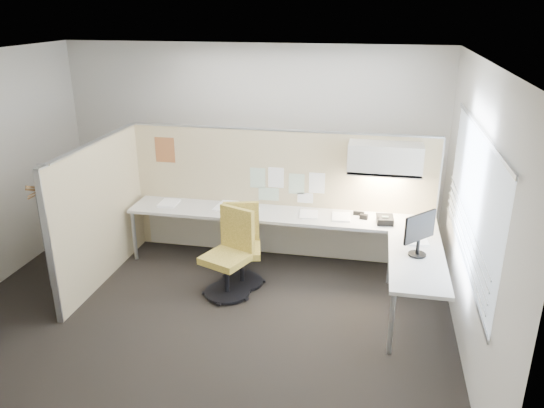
% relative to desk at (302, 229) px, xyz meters
% --- Properties ---
extents(floor, '(5.50, 4.50, 0.01)m').
position_rel_desk_xyz_m(floor, '(-0.93, -1.13, -0.61)').
color(floor, black).
rests_on(floor, ground).
extents(ceiling, '(5.50, 4.50, 0.01)m').
position_rel_desk_xyz_m(ceiling, '(-0.93, -1.13, 2.20)').
color(ceiling, white).
rests_on(ceiling, wall_back).
extents(wall_back, '(5.50, 0.02, 2.80)m').
position_rel_desk_xyz_m(wall_back, '(-0.93, 1.12, 0.80)').
color(wall_back, beige).
rests_on(wall_back, ground).
extents(wall_front, '(5.50, 0.02, 2.80)m').
position_rel_desk_xyz_m(wall_front, '(-0.93, -3.38, 0.80)').
color(wall_front, beige).
rests_on(wall_front, ground).
extents(wall_right, '(0.02, 4.50, 2.80)m').
position_rel_desk_xyz_m(wall_right, '(1.82, -1.13, 0.80)').
color(wall_right, beige).
rests_on(wall_right, ground).
extents(window_pane, '(0.01, 2.80, 1.30)m').
position_rel_desk_xyz_m(window_pane, '(1.79, -1.13, 0.95)').
color(window_pane, '#ACBBC7').
rests_on(window_pane, wall_right).
extents(partition_back, '(4.10, 0.06, 1.75)m').
position_rel_desk_xyz_m(partition_back, '(-0.38, 0.47, 0.27)').
color(partition_back, beige).
rests_on(partition_back, floor).
extents(partition_left, '(0.06, 2.20, 1.75)m').
position_rel_desk_xyz_m(partition_left, '(-2.43, -0.63, 0.27)').
color(partition_left, beige).
rests_on(partition_left, floor).
extents(desk, '(4.00, 2.07, 0.73)m').
position_rel_desk_xyz_m(desk, '(0.00, 0.00, 0.00)').
color(desk, beige).
rests_on(desk, floor).
extents(overhead_bin, '(0.90, 0.36, 0.38)m').
position_rel_desk_xyz_m(overhead_bin, '(0.97, 0.26, 0.91)').
color(overhead_bin, beige).
rests_on(overhead_bin, partition_back).
extents(task_light_strip, '(0.60, 0.06, 0.02)m').
position_rel_desk_xyz_m(task_light_strip, '(0.97, 0.26, 0.70)').
color(task_light_strip, '#FFEABF').
rests_on(task_light_strip, overhead_bin).
extents(pinned_papers, '(1.01, 0.00, 0.47)m').
position_rel_desk_xyz_m(pinned_papers, '(-0.30, 0.44, 0.43)').
color(pinned_papers, '#8CBF8C').
rests_on(pinned_papers, partition_back).
extents(poster, '(0.28, 0.00, 0.35)m').
position_rel_desk_xyz_m(poster, '(-1.98, 0.44, 0.82)').
color(poster, orange).
rests_on(poster, partition_back).
extents(chair_left, '(0.56, 0.58, 0.99)m').
position_rel_desk_xyz_m(chair_left, '(-0.70, -0.42, -0.14)').
color(chair_left, black).
rests_on(chair_left, floor).
extents(chair_right, '(0.63, 0.65, 1.04)m').
position_rel_desk_xyz_m(chair_right, '(-0.76, -0.71, -0.12)').
color(chair_right, black).
rests_on(chair_right, floor).
extents(monitor, '(0.34, 0.36, 0.49)m').
position_rel_desk_xyz_m(monitor, '(1.37, -0.78, 0.41)').
color(monitor, black).
rests_on(monitor, desk).
extents(phone, '(0.23, 0.21, 0.12)m').
position_rel_desk_xyz_m(phone, '(1.02, 0.06, 0.18)').
color(phone, black).
rests_on(phone, desk).
extents(stapler, '(0.14, 0.05, 0.05)m').
position_rel_desk_xyz_m(stapler, '(0.69, 0.28, 0.15)').
color(stapler, black).
rests_on(stapler, desk).
extents(tape_dispenser, '(0.11, 0.08, 0.06)m').
position_rel_desk_xyz_m(tape_dispenser, '(0.76, 0.17, 0.16)').
color(tape_dispenser, black).
rests_on(tape_dispenser, desk).
extents(coat_hook, '(0.18, 0.46, 1.39)m').
position_rel_desk_xyz_m(coat_hook, '(-2.51, -1.60, 0.81)').
color(coat_hook, silver).
rests_on(coat_hook, partition_left).
extents(paper_stack_0, '(0.24, 0.30, 0.03)m').
position_rel_desk_xyz_m(paper_stack_0, '(-1.87, 0.18, 0.14)').
color(paper_stack_0, white).
rests_on(paper_stack_0, desk).
extents(paper_stack_1, '(0.26, 0.32, 0.02)m').
position_rel_desk_xyz_m(paper_stack_1, '(-1.09, 0.18, 0.14)').
color(paper_stack_1, white).
rests_on(paper_stack_1, desk).
extents(paper_stack_2, '(0.26, 0.32, 0.03)m').
position_rel_desk_xyz_m(paper_stack_2, '(-0.73, 0.08, 0.14)').
color(paper_stack_2, white).
rests_on(paper_stack_2, desk).
extents(paper_stack_3, '(0.26, 0.32, 0.02)m').
position_rel_desk_xyz_m(paper_stack_3, '(0.06, 0.16, 0.14)').
color(paper_stack_3, white).
rests_on(paper_stack_3, desk).
extents(paper_stack_4, '(0.25, 0.31, 0.02)m').
position_rel_desk_xyz_m(paper_stack_4, '(0.48, 0.15, 0.14)').
color(paper_stack_4, white).
rests_on(paper_stack_4, desk).
extents(paper_stack_5, '(0.26, 0.32, 0.02)m').
position_rel_desk_xyz_m(paper_stack_5, '(1.39, -0.39, 0.14)').
color(paper_stack_5, white).
rests_on(paper_stack_5, desk).
extents(paper_stack_6, '(0.25, 0.31, 0.02)m').
position_rel_desk_xyz_m(paper_stack_6, '(-1.06, 0.30, 0.14)').
color(paper_stack_6, white).
rests_on(paper_stack_6, desk).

